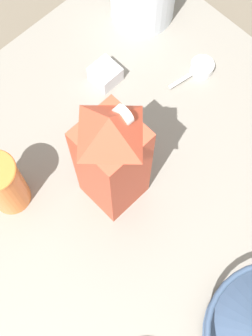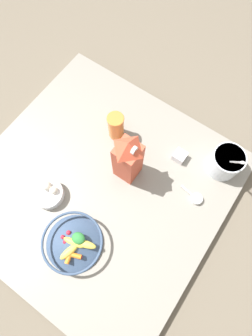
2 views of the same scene
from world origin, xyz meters
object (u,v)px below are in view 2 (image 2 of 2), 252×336
drinking_cup (116,126)px  spice_jar (180,156)px  fruit_bowl (73,243)px  milk_carton (128,159)px  yogurt_tub (226,162)px  garlic_bowl (48,193)px

drinking_cup → spice_jar: size_ratio=2.65×
fruit_bowl → drinking_cup: size_ratio=1.68×
milk_carton → spice_jar: size_ratio=5.46×
milk_carton → drinking_cup: bearing=50.5°
milk_carton → yogurt_tub: bearing=-52.4°
drinking_cup → milk_carton: bearing=-129.5°
fruit_bowl → yogurt_tub: (0.60, -0.31, 0.02)m
drinking_cup → fruit_bowl: bearing=-163.1°
drinking_cup → spice_jar: bearing=-78.2°
fruit_bowl → spice_jar: (0.54, -0.14, -0.02)m
drinking_cup → garlic_bowl: drinking_cup is taller
fruit_bowl → garlic_bowl: (0.09, 0.21, -0.01)m
fruit_bowl → garlic_bowl: bearing=65.9°
fruit_bowl → milk_carton: size_ratio=0.82×
garlic_bowl → milk_carton: bearing=-37.5°
spice_jar → milk_carton: bearing=140.5°
yogurt_tub → spice_jar: bearing=111.2°
milk_carton → drinking_cup: milk_carton is taller
yogurt_tub → drinking_cup: yogurt_tub is taller
fruit_bowl → yogurt_tub: yogurt_tub is taller
drinking_cup → spice_jar: drinking_cup is taller
milk_carton → yogurt_tub: 0.41m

